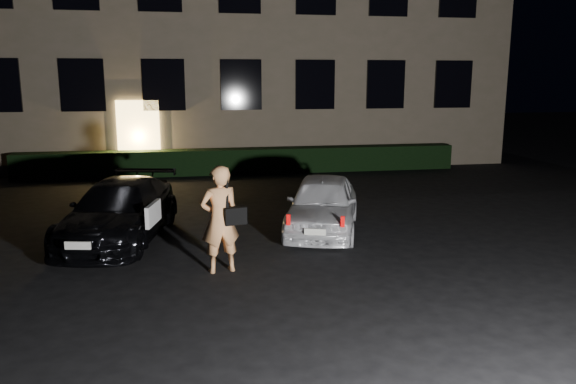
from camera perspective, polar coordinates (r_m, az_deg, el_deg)
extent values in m
plane|color=black|center=(9.39, 2.02, -8.67)|extent=(80.00, 80.00, 0.00)
cube|color=#746952|center=(23.85, -5.89, 18.12)|extent=(20.00, 8.00, 12.00)
cube|color=#FFCF6E|center=(19.72, -14.91, 5.36)|extent=(1.40, 0.10, 2.50)
cube|color=black|center=(19.84, -20.15, 10.15)|extent=(1.40, 0.10, 1.70)
cube|color=black|center=(19.57, -12.51, 10.56)|extent=(1.40, 0.10, 1.70)
cube|color=black|center=(19.65, -4.78, 10.79)|extent=(1.40, 0.10, 1.70)
cube|color=black|center=(20.06, 2.76, 10.84)|extent=(1.40, 0.10, 1.70)
cube|color=black|center=(20.80, 9.89, 10.71)|extent=(1.40, 0.10, 1.70)
cube|color=black|center=(21.82, 16.43, 10.44)|extent=(1.40, 0.10, 1.70)
cube|color=black|center=(19.41, -4.53, 3.16)|extent=(15.00, 0.70, 0.85)
imported|color=black|center=(11.85, -16.73, -1.87)|extent=(2.50, 4.37, 1.19)
cube|color=white|center=(10.85, -13.53, -2.14)|extent=(0.25, 0.85, 0.40)
cube|color=silver|center=(9.94, -20.58, -5.11)|extent=(0.43, 0.13, 0.13)
imported|color=white|center=(12.01, 3.55, -1.19)|extent=(2.46, 3.80, 1.20)
cube|color=red|center=(10.42, 0.05, -2.84)|extent=(0.08, 0.07, 0.20)
cube|color=red|center=(10.33, 5.58, -3.02)|extent=(0.08, 0.07, 0.20)
cube|color=silver|center=(10.37, 2.77, -4.07)|extent=(0.39, 0.16, 0.12)
imported|color=#E79C5F|center=(9.47, -6.94, -2.77)|extent=(0.75, 0.58, 1.83)
cube|color=black|center=(9.41, -5.41, -2.42)|extent=(0.40, 0.25, 0.29)
cube|color=black|center=(9.32, -6.25, 0.04)|extent=(0.05, 0.07, 0.57)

